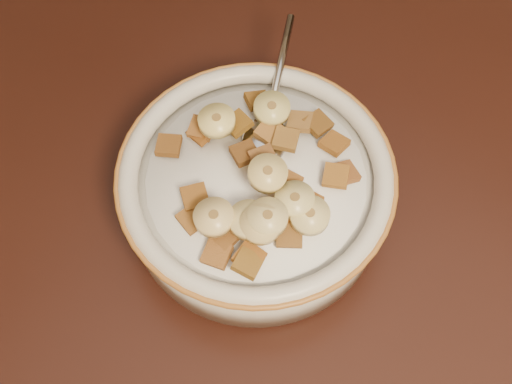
% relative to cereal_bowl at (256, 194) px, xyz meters
% --- Properties ---
extents(floor, '(4.00, 4.50, 0.10)m').
position_rel_cereal_bowl_xyz_m(floor, '(0.23, 0.16, -0.83)').
color(floor, '#422816').
rests_on(floor, ground).
extents(cereal_bowl, '(0.22, 0.22, 0.05)m').
position_rel_cereal_bowl_xyz_m(cereal_bowl, '(0.00, 0.00, 0.00)').
color(cereal_bowl, silver).
rests_on(cereal_bowl, table).
extents(milk, '(0.18, 0.18, 0.00)m').
position_rel_cereal_bowl_xyz_m(milk, '(0.00, 0.00, 0.03)').
color(milk, white).
rests_on(milk, cereal_bowl).
extents(spoon, '(0.05, 0.06, 0.01)m').
position_rel_cereal_bowl_xyz_m(spoon, '(-0.01, 0.03, 0.03)').
color(spoon, '#A8AAAD').
rests_on(spoon, cereal_bowl).
extents(cereal_square_0, '(0.03, 0.03, 0.01)m').
position_rel_cereal_bowl_xyz_m(cereal_square_0, '(0.04, -0.02, 0.04)').
color(cereal_square_0, brown).
rests_on(cereal_square_0, milk).
extents(cereal_square_1, '(0.02, 0.02, 0.01)m').
position_rel_cereal_bowl_xyz_m(cereal_square_1, '(0.03, 0.00, 0.04)').
color(cereal_square_1, brown).
rests_on(cereal_square_1, milk).
extents(cereal_square_2, '(0.02, 0.02, 0.01)m').
position_rel_cereal_bowl_xyz_m(cereal_square_2, '(0.01, 0.04, 0.04)').
color(cereal_square_2, olive).
rests_on(cereal_square_2, milk).
extents(cereal_square_3, '(0.03, 0.03, 0.01)m').
position_rel_cereal_bowl_xyz_m(cereal_square_3, '(-0.06, 0.02, 0.03)').
color(cereal_square_3, brown).
rests_on(cereal_square_3, milk).
extents(cereal_square_4, '(0.03, 0.03, 0.01)m').
position_rel_cereal_bowl_xyz_m(cereal_square_4, '(-0.04, 0.03, 0.04)').
color(cereal_square_4, brown).
rests_on(cereal_square_4, milk).
extents(cereal_square_5, '(0.03, 0.02, 0.01)m').
position_rel_cereal_bowl_xyz_m(cereal_square_5, '(0.01, 0.06, 0.04)').
color(cereal_square_5, brown).
rests_on(cereal_square_5, milk).
extents(cereal_square_6, '(0.03, 0.03, 0.01)m').
position_rel_cereal_bowl_xyz_m(cereal_square_6, '(0.01, -0.06, 0.04)').
color(cereal_square_6, brown).
rests_on(cereal_square_6, milk).
extents(cereal_square_7, '(0.02, 0.02, 0.01)m').
position_rel_cereal_bowl_xyz_m(cereal_square_7, '(0.04, 0.06, 0.03)').
color(cereal_square_7, '#91531C').
rests_on(cereal_square_7, milk).
extents(cereal_square_8, '(0.03, 0.03, 0.01)m').
position_rel_cereal_bowl_xyz_m(cereal_square_8, '(-0.03, -0.06, 0.03)').
color(cereal_square_8, brown).
rests_on(cereal_square_8, milk).
extents(cereal_square_9, '(0.03, 0.03, 0.01)m').
position_rel_cereal_bowl_xyz_m(cereal_square_9, '(0.03, -0.03, 0.04)').
color(cereal_square_9, olive).
rests_on(cereal_square_9, milk).
extents(cereal_square_10, '(0.03, 0.03, 0.01)m').
position_rel_cereal_bowl_xyz_m(cereal_square_10, '(0.02, 0.07, 0.03)').
color(cereal_square_10, brown).
rests_on(cereal_square_10, milk).
extents(cereal_square_11, '(0.02, 0.02, 0.01)m').
position_rel_cereal_bowl_xyz_m(cereal_square_11, '(-0.06, 0.02, 0.03)').
color(cereal_square_11, brown).
rests_on(cereal_square_11, milk).
extents(cereal_square_12, '(0.03, 0.03, 0.01)m').
position_rel_cereal_bowl_xyz_m(cereal_square_12, '(0.06, 0.04, 0.03)').
color(cereal_square_12, brown).
rests_on(cereal_square_12, milk).
extents(cereal_square_13, '(0.02, 0.02, 0.01)m').
position_rel_cereal_bowl_xyz_m(cereal_square_13, '(0.03, -0.07, 0.03)').
color(cereal_square_13, brown).
rests_on(cereal_square_13, milk).
extents(cereal_square_14, '(0.03, 0.03, 0.01)m').
position_rel_cereal_bowl_xyz_m(cereal_square_14, '(-0.08, -0.01, 0.03)').
color(cereal_square_14, brown).
rests_on(cereal_square_14, milk).
extents(cereal_square_15, '(0.02, 0.02, 0.01)m').
position_rel_cereal_bowl_xyz_m(cereal_square_15, '(0.05, -0.01, 0.04)').
color(cereal_square_15, brown).
rests_on(cereal_square_15, milk).
extents(cereal_square_16, '(0.03, 0.03, 0.01)m').
position_rel_cereal_bowl_xyz_m(cereal_square_16, '(-0.01, 0.01, 0.05)').
color(cereal_square_16, brown).
rests_on(cereal_square_16, milk).
extents(cereal_square_17, '(0.03, 0.03, 0.01)m').
position_rel_cereal_bowl_xyz_m(cereal_square_17, '(0.05, -0.04, 0.03)').
color(cereal_square_17, brown).
rests_on(cereal_square_17, milk).
extents(cereal_square_18, '(0.02, 0.02, 0.01)m').
position_rel_cereal_bowl_xyz_m(cereal_square_18, '(0.03, -0.07, 0.04)').
color(cereal_square_18, brown).
rests_on(cereal_square_18, milk).
extents(cereal_square_19, '(0.03, 0.03, 0.01)m').
position_rel_cereal_bowl_xyz_m(cereal_square_19, '(0.06, 0.03, 0.04)').
color(cereal_square_19, '#9A5C1C').
rests_on(cereal_square_19, milk).
extents(cereal_square_20, '(0.02, 0.02, 0.01)m').
position_rel_cereal_bowl_xyz_m(cereal_square_20, '(-0.01, 0.04, 0.04)').
color(cereal_square_20, brown).
rests_on(cereal_square_20, milk).
extents(cereal_square_21, '(0.03, 0.03, 0.01)m').
position_rel_cereal_bowl_xyz_m(cereal_square_21, '(0.00, 0.01, 0.05)').
color(cereal_square_21, brown).
rests_on(cereal_square_21, milk).
extents(cereal_square_22, '(0.02, 0.02, 0.01)m').
position_rel_cereal_bowl_xyz_m(cereal_square_22, '(0.01, -0.08, 0.03)').
color(cereal_square_22, '#9A5C31').
rests_on(cereal_square_22, milk).
extents(cereal_square_23, '(0.03, 0.03, 0.01)m').
position_rel_cereal_bowl_xyz_m(cereal_square_23, '(-0.03, 0.07, 0.03)').
color(cereal_square_23, brown).
rests_on(cereal_square_23, milk).
extents(cereal_square_24, '(0.03, 0.03, 0.01)m').
position_rel_cereal_bowl_xyz_m(cereal_square_24, '(-0.03, -0.04, 0.04)').
color(cereal_square_24, brown).
rests_on(cereal_square_24, milk).
extents(banana_slice_0, '(0.04, 0.04, 0.01)m').
position_rel_cereal_bowl_xyz_m(banana_slice_0, '(-0.02, 0.06, 0.04)').
color(banana_slice_0, '#D2C987').
rests_on(banana_slice_0, milk).
extents(banana_slice_1, '(0.04, 0.04, 0.01)m').
position_rel_cereal_bowl_xyz_m(banana_slice_1, '(0.06, -0.02, 0.05)').
color(banana_slice_1, '#E1CA85').
rests_on(banana_slice_1, milk).
extents(banana_slice_2, '(0.04, 0.04, 0.01)m').
position_rel_cereal_bowl_xyz_m(banana_slice_2, '(0.03, -0.04, 0.05)').
color(banana_slice_2, '#FBDE95').
rests_on(banana_slice_2, milk).
extents(banana_slice_3, '(0.04, 0.04, 0.01)m').
position_rel_cereal_bowl_xyz_m(banana_slice_3, '(0.04, -0.01, 0.05)').
color(banana_slice_3, '#E0CB7F').
rests_on(banana_slice_3, milk).
extents(banana_slice_4, '(0.04, 0.04, 0.01)m').
position_rel_cereal_bowl_xyz_m(banana_slice_4, '(0.02, -0.05, 0.05)').
color(banana_slice_4, beige).
rests_on(banana_slice_4, milk).
extents(banana_slice_5, '(0.04, 0.04, 0.01)m').
position_rel_cereal_bowl_xyz_m(banana_slice_5, '(0.03, -0.05, 0.05)').
color(banana_slice_5, '#D7C089').
rests_on(banana_slice_5, milk).
extents(banana_slice_6, '(0.04, 0.04, 0.01)m').
position_rel_cereal_bowl_xyz_m(banana_slice_6, '(0.01, -0.01, 0.06)').
color(banana_slice_6, '#E1D48A').
rests_on(banana_slice_6, milk).
extents(banana_slice_7, '(0.04, 0.04, 0.01)m').
position_rel_cereal_bowl_xyz_m(banana_slice_7, '(-0.05, 0.02, 0.05)').
color(banana_slice_7, '#F3DF7F').
rests_on(banana_slice_7, milk).
extents(banana_slice_8, '(0.04, 0.04, 0.01)m').
position_rel_cereal_bowl_xyz_m(banana_slice_8, '(-0.01, -0.06, 0.05)').
color(banana_slice_8, '#FFDF89').
rests_on(banana_slice_8, milk).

